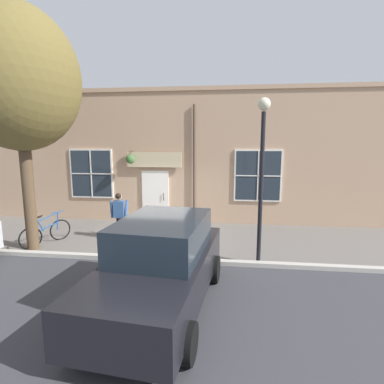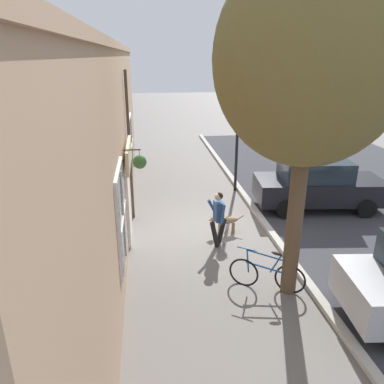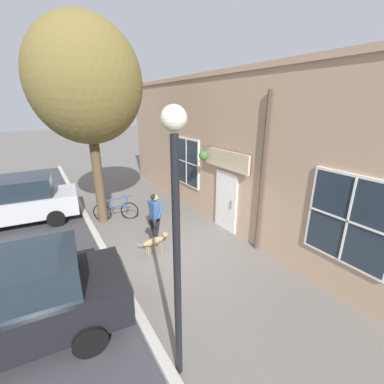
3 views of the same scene
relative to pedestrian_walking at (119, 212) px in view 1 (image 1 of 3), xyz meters
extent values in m
plane|color=#66605B|center=(-0.28, 1.05, -0.94)|extent=(90.00, 90.00, 0.00)
cube|color=#B2ADA3|center=(1.72, 1.05, -0.88)|extent=(0.20, 28.00, 0.12)
cube|color=tan|center=(-2.63, 1.05, 1.65)|extent=(0.30, 18.00, 5.18)
cube|color=tan|center=(-2.63, 1.05, 4.32)|extent=(0.42, 18.00, 0.16)
cube|color=white|center=(-2.46, 0.64, 0.11)|extent=(0.10, 1.10, 2.10)
cube|color=#232D38|center=(-2.43, 0.64, 0.06)|extent=(0.03, 0.90, 1.90)
cylinder|color=#47382D|center=(-2.37, 0.99, 0.11)|extent=(0.03, 0.03, 0.30)
cube|color=beige|center=(-2.36, 0.64, 1.61)|extent=(0.08, 2.20, 0.60)
cylinder|color=#47382D|center=(-2.40, 2.23, 1.39)|extent=(0.09, 0.09, 4.66)
cylinder|color=#47382D|center=(-2.24, -0.24, 1.94)|extent=(0.44, 0.04, 0.04)
cylinder|color=#47382D|center=(-2.06, -0.24, 1.76)|extent=(0.01, 0.01, 0.34)
cone|color=#2D2823|center=(-2.06, -0.24, 1.54)|extent=(0.32, 0.32, 0.18)
sphere|color=#3D6B33|center=(-2.06, -0.24, 1.63)|extent=(0.34, 0.34, 0.34)
cube|color=white|center=(-2.46, -2.06, 1.01)|extent=(0.08, 1.82, 2.02)
cube|color=#232D38|center=(-2.43, -2.06, 1.01)|extent=(0.03, 1.70, 1.90)
cube|color=white|center=(-2.41, -2.06, 1.01)|extent=(0.04, 0.04, 1.90)
cube|color=white|center=(-2.41, -2.06, 1.01)|extent=(0.04, 1.70, 0.04)
cube|color=white|center=(-2.46, 4.72, 1.01)|extent=(0.08, 1.82, 2.02)
cube|color=#232D38|center=(-2.43, 4.72, 1.01)|extent=(0.03, 1.70, 1.90)
cube|color=white|center=(-2.41, 4.72, 1.01)|extent=(0.04, 0.04, 1.90)
cube|color=white|center=(-2.41, 4.72, 1.01)|extent=(0.04, 1.70, 0.04)
cylinder|color=black|center=(-0.11, -0.09, -0.56)|extent=(0.30, 0.16, 0.77)
cylinder|color=black|center=(0.12, 0.09, -0.56)|extent=(0.30, 0.16, 0.77)
cube|color=#2D4C7A|center=(0.00, 0.00, 0.10)|extent=(0.26, 0.36, 0.56)
sphere|color=tan|center=(-0.02, 0.00, 0.52)|extent=(0.21, 0.21, 0.21)
sphere|color=black|center=(0.01, 0.00, 0.54)|extent=(0.20, 0.20, 0.20)
cylinder|color=#2D4C7A|center=(0.07, -0.22, 0.10)|extent=(0.17, 0.10, 0.57)
cylinder|color=#2D4C7A|center=(-0.12, 0.22, 0.12)|extent=(0.34, 0.12, 0.52)
ellipsoid|color=#997A51|center=(0.42, 0.79, -0.55)|extent=(0.74, 0.31, 0.21)
cylinder|color=#997A51|center=(0.21, 0.70, -0.79)|extent=(0.06, 0.06, 0.30)
cylinder|color=#997A51|center=(0.20, 0.84, -0.79)|extent=(0.06, 0.06, 0.30)
cylinder|color=#997A51|center=(0.64, 0.75, -0.79)|extent=(0.06, 0.06, 0.30)
cylinder|color=#997A51|center=(0.63, 0.89, -0.79)|extent=(0.06, 0.06, 0.30)
sphere|color=#997A51|center=(0.00, 0.75, -0.47)|extent=(0.17, 0.17, 0.17)
cone|color=#997A51|center=(-0.10, 0.73, -0.49)|extent=(0.11, 0.10, 0.09)
cone|color=#997A51|center=(0.02, 0.70, -0.39)|extent=(0.06, 0.06, 0.07)
cone|color=#997A51|center=(0.01, 0.80, -0.39)|extent=(0.06, 0.06, 0.07)
cylinder|color=#997A51|center=(0.86, 0.84, -0.50)|extent=(0.21, 0.06, 0.14)
cylinder|color=brown|center=(1.18, -2.32, 0.91)|extent=(0.34, 0.34, 3.70)
ellipsoid|color=brown|center=(1.18, -2.32, 4.05)|extent=(3.66, 3.29, 4.02)
sphere|color=brown|center=(0.70, -1.91, 3.41)|extent=(1.89, 1.89, 1.89)
torus|color=black|center=(0.23, -1.98, -0.61)|extent=(0.61, 0.42, 0.70)
torus|color=black|center=(1.19, -2.39, -0.61)|extent=(0.61, 0.42, 0.70)
cylinder|color=#1E4C8C|center=(0.71, -2.18, -0.41)|extent=(0.92, 0.42, 0.21)
cylinder|color=#1E4C8C|center=(0.87, -2.26, -0.27)|extent=(0.23, 0.13, 0.47)
cylinder|color=#1E4C8C|center=(0.66, -2.17, -0.09)|extent=(0.77, 0.35, 0.18)
cylinder|color=#1E4C8C|center=(0.30, -2.01, -0.29)|extent=(0.10, 0.07, 0.58)
cylinder|color=#1E4C8C|center=(0.27, -2.00, 0.01)|extent=(0.40, 0.27, 0.03)
ellipsoid|color=black|center=(0.87, -2.26, -0.01)|extent=(0.27, 0.19, 0.10)
cube|color=black|center=(3.97, 2.30, -0.25)|extent=(4.45, 2.18, 0.76)
cube|color=#1E2833|center=(3.76, 2.32, 0.47)|extent=(2.38, 1.76, 0.68)
cylinder|color=black|center=(5.39, 3.04, -0.63)|extent=(0.63, 0.24, 0.62)
cylinder|color=black|center=(5.21, 1.29, -0.63)|extent=(0.63, 0.24, 0.62)
cylinder|color=black|center=(2.74, 3.30, -0.63)|extent=(0.63, 0.24, 0.62)
cylinder|color=black|center=(2.56, 1.55, -0.63)|extent=(0.63, 0.24, 0.62)
cylinder|color=black|center=(1.54, 4.41, 1.05)|extent=(0.11, 0.11, 3.97)
sphere|color=beige|center=(1.54, 4.41, 3.21)|extent=(0.32, 0.32, 0.32)
camera|label=1|loc=(9.31, 3.56, 2.26)|focal=28.00mm
camera|label=2|loc=(-1.88, -9.25, 4.11)|focal=35.00mm
camera|label=3|loc=(3.00, 7.20, 3.38)|focal=24.00mm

